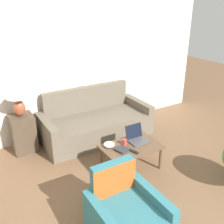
# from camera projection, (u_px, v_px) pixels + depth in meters

# --- Properties ---
(wall_back) EXTENTS (6.75, 0.06, 2.60)m
(wall_back) POSITION_uv_depth(u_px,v_px,m) (50.00, 69.00, 4.67)
(wall_back) COLOR white
(wall_back) RESTS_ON ground_plane
(couch) EXTENTS (2.04, 0.91, 0.91)m
(couch) POSITION_uv_depth(u_px,v_px,m) (95.00, 123.00, 5.01)
(couch) COLOR #665B4C
(couch) RESTS_ON ground_plane
(armchair) EXTENTS (0.71, 0.76, 0.82)m
(armchair) POSITION_uv_depth(u_px,v_px,m) (126.00, 218.00, 2.85)
(armchair) COLOR #2D6B75
(armchair) RESTS_ON ground_plane
(side_table) EXTENTS (0.39, 0.39, 0.66)m
(side_table) POSITION_uv_depth(u_px,v_px,m) (23.00, 133.00, 4.51)
(side_table) COLOR #4C3D2D
(side_table) RESTS_ON ground_plane
(table_lamp) EXTENTS (0.38, 0.38, 0.52)m
(table_lamp) POSITION_uv_depth(u_px,v_px,m) (18.00, 96.00, 4.24)
(table_lamp) COLOR brown
(table_lamp) RESTS_ON side_table
(coffee_table) EXTENTS (0.88, 0.58, 0.41)m
(coffee_table) POSITION_uv_depth(u_px,v_px,m) (131.00, 149.00, 3.99)
(coffee_table) COLOR brown
(coffee_table) RESTS_ON ground_plane
(laptop) EXTENTS (0.29, 0.29, 0.24)m
(laptop) POSITION_uv_depth(u_px,v_px,m) (137.00, 137.00, 4.10)
(laptop) COLOR #47474C
(laptop) RESTS_ON coffee_table
(cup_navy) EXTENTS (0.08, 0.08, 0.09)m
(cup_navy) POSITION_uv_depth(u_px,v_px,m) (125.00, 142.00, 4.00)
(cup_navy) COLOR #B23D38
(cup_navy) RESTS_ON coffee_table
(snack_bowl) EXTENTS (0.17, 0.17, 0.07)m
(snack_bowl) POSITION_uv_depth(u_px,v_px,m) (109.00, 144.00, 3.94)
(snack_bowl) COLOR white
(snack_bowl) RESTS_ON coffee_table
(book_red) EXTENTS (0.21, 0.21, 0.04)m
(book_red) POSITION_uv_depth(u_px,v_px,m) (122.00, 150.00, 3.84)
(book_red) COLOR #2D2D33
(book_red) RESTS_ON coffee_table
(tv_remote) EXTENTS (0.09, 0.16, 0.02)m
(tv_remote) POSITION_uv_depth(u_px,v_px,m) (134.00, 151.00, 3.81)
(tv_remote) COLOR black
(tv_remote) RESTS_ON coffee_table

